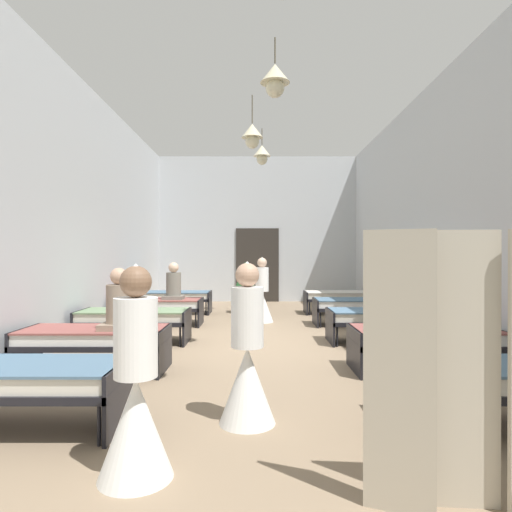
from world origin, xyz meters
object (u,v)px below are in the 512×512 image
at_px(bed_left_row_1, 92,338).
at_px(bed_right_row_2, 381,317).
at_px(bed_right_row_0, 503,379).
at_px(bed_left_row_2, 132,318).
at_px(patient_seated_secondary, 171,286).
at_px(bed_right_row_1, 422,338).
at_px(bed_right_row_4, 339,297).
at_px(bed_left_row_0, 13,379).
at_px(patient_seated_primary, 116,307).
at_px(potted_plant, 243,281).
at_px(bed_right_row_3, 356,305).
at_px(bed_left_row_3, 156,305).
at_px(privacy_screen, 465,370).
at_px(bed_left_row_4, 172,297).
at_px(nurse_near_aisle, 245,366).
at_px(nurse_far_aisle, 134,402).
at_px(nurse_mid_aisle, 260,299).

relative_size(bed_left_row_1, bed_right_row_2, 1.00).
bearing_deg(bed_right_row_0, bed_left_row_2, 138.97).
bearing_deg(bed_right_row_0, patient_seated_secondary, 125.48).
bearing_deg(bed_left_row_2, bed_right_row_1, -23.51).
bearing_deg(bed_right_row_4, bed_left_row_0, -119.88).
height_order(patient_seated_primary, potted_plant, patient_seated_primary).
bearing_deg(potted_plant, bed_left_row_2, -115.26).
bearing_deg(bed_left_row_0, bed_right_row_3, 52.54).
height_order(bed_right_row_0, bed_left_row_1, same).
height_order(bed_left_row_1, bed_left_row_2, same).
xyz_separation_m(bed_right_row_1, bed_right_row_4, (0.00, 5.70, 0.00)).
bearing_deg(bed_left_row_2, bed_left_row_0, -90.00).
bearing_deg(bed_right_row_1, bed_left_row_3, 138.97).
relative_size(bed_left_row_0, patient_seated_primary, 2.38).
bearing_deg(privacy_screen, bed_left_row_0, 164.35).
height_order(bed_right_row_4, patient_seated_primary, patient_seated_primary).
xyz_separation_m(bed_right_row_1, bed_right_row_2, (0.00, 1.90, 0.00)).
distance_m(bed_left_row_1, bed_left_row_4, 5.70).
distance_m(bed_left_row_1, nurse_near_aisle, 2.72).
xyz_separation_m(bed_right_row_3, patient_seated_primary, (-4.02, -3.88, 0.43)).
xyz_separation_m(bed_right_row_3, nurse_far_aisle, (-3.06, -6.57, 0.09)).
height_order(bed_left_row_2, nurse_mid_aisle, nurse_mid_aisle).
bearing_deg(potted_plant, privacy_screen, -80.09).
bearing_deg(bed_left_row_3, bed_right_row_4, 23.51).
xyz_separation_m(bed_right_row_2, nurse_mid_aisle, (-2.09, 2.35, 0.09)).
height_order(nurse_near_aisle, nurse_mid_aisle, same).
height_order(bed_right_row_3, bed_left_row_4, same).
height_order(bed_right_row_0, potted_plant, potted_plant).
distance_m(nurse_near_aisle, privacy_screen, 1.96).
distance_m(nurse_near_aisle, patient_seated_secondary, 5.78).
bearing_deg(nurse_far_aisle, nurse_mid_aisle, 98.67).
bearing_deg(patient_seated_secondary, bed_right_row_2, -24.56).
bearing_deg(bed_left_row_1, bed_right_row_2, 23.51).
bearing_deg(bed_right_row_3, bed_right_row_2, -90.00).
bearing_deg(patient_seated_secondary, bed_left_row_1, -95.35).
bearing_deg(bed_right_row_3, bed_left_row_2, -156.49).
height_order(bed_left_row_2, patient_seated_secondary, patient_seated_secondary).
distance_m(bed_right_row_2, bed_left_row_4, 5.79).
bearing_deg(bed_right_row_1, bed_left_row_1, 180.00).
xyz_separation_m(bed_left_row_0, bed_left_row_3, (0.00, 5.70, 0.00)).
height_order(nurse_mid_aisle, nurse_far_aisle, same).
xyz_separation_m(bed_left_row_4, nurse_mid_aisle, (2.28, -1.45, 0.09)).
xyz_separation_m(bed_right_row_3, bed_right_row_4, (0.00, 1.90, 0.00)).
relative_size(bed_right_row_1, bed_left_row_3, 1.00).
bearing_deg(bed_left_row_1, bed_right_row_0, -23.51).
bearing_deg(potted_plant, bed_right_row_2, -57.29).
height_order(bed_left_row_0, nurse_mid_aisle, nurse_mid_aisle).
bearing_deg(nurse_mid_aisle, bed_left_row_1, 140.55).
bearing_deg(bed_right_row_4, nurse_near_aisle, -107.15).
relative_size(bed_left_row_2, bed_left_row_4, 1.00).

